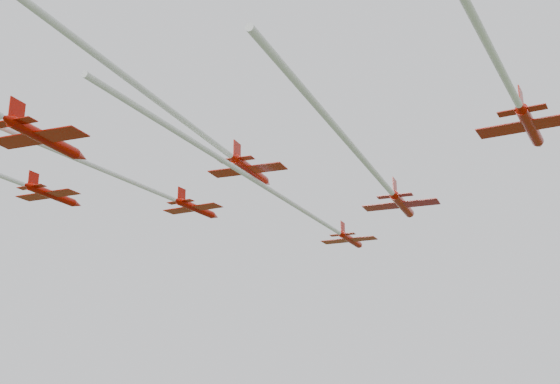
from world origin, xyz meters
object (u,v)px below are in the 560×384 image
(jet_lead, at_px, (303,210))
(jet_row3_right, at_px, (499,65))
(jet_row2_left, at_px, (132,182))
(jet_row2_right, at_px, (379,178))
(jet_row3_mid, at_px, (181,118))

(jet_lead, xyz_separation_m, jet_row3_right, (25.08, -32.50, 0.71))
(jet_lead, xyz_separation_m, jet_row2_left, (-18.10, -11.80, 2.09))
(jet_row2_right, relative_size, jet_row3_right, 0.90)
(jet_lead, distance_m, jet_row3_mid, 29.65)
(jet_row2_left, relative_size, jet_row2_right, 1.08)
(jet_lead, height_order, jet_row2_left, jet_row2_left)
(jet_row3_right, bearing_deg, jet_row2_right, 132.96)
(jet_lead, bearing_deg, jet_row2_left, -140.99)
(jet_lead, height_order, jet_row2_right, jet_lead)
(jet_row2_right, distance_m, jet_row3_mid, 22.51)
(jet_row2_left, distance_m, jet_row3_mid, 23.39)
(jet_lead, relative_size, jet_row3_mid, 1.08)
(jet_row2_right, height_order, jet_row3_mid, jet_row3_mid)
(jet_lead, xyz_separation_m, jet_row3_mid, (-2.81, -29.49, 1.34))
(jet_row2_right, bearing_deg, jet_row3_right, -53.47)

